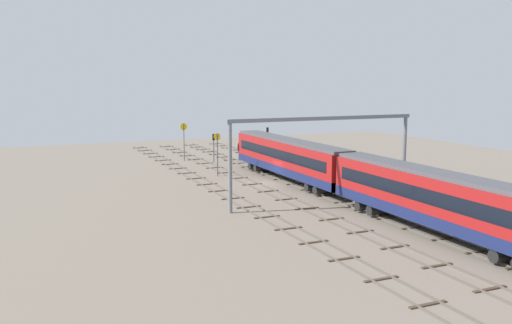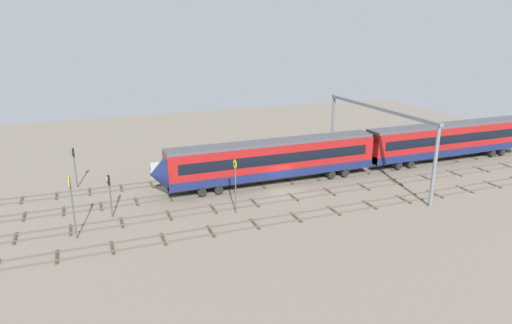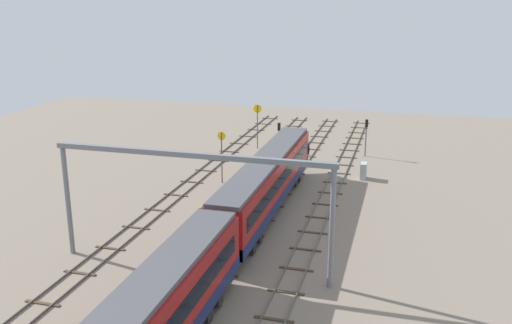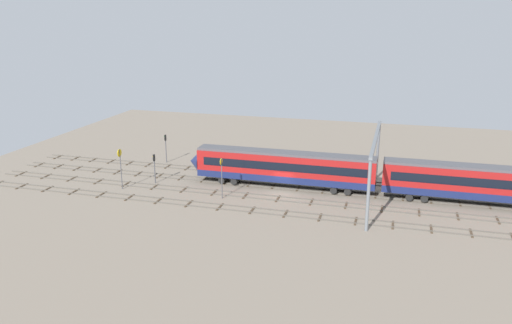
% 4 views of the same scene
% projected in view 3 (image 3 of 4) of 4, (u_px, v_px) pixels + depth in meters
% --- Properties ---
extents(ground_plane, '(97.60, 97.60, 0.00)m').
position_uv_depth(ground_plane, '(240.00, 210.00, 49.40)').
color(ground_plane, gray).
extents(track_near_foreground, '(81.60, 2.40, 0.16)m').
position_uv_depth(track_near_foreground, '(319.00, 217.00, 47.58)').
color(track_near_foreground, '#59544C').
rests_on(track_near_foreground, ground).
extents(track_with_train, '(81.60, 2.40, 0.16)m').
position_uv_depth(track_with_train, '(266.00, 212.00, 48.78)').
color(track_with_train, '#59544C').
rests_on(track_with_train, ground).
extents(track_middle, '(81.60, 2.40, 0.16)m').
position_uv_depth(track_middle, '(215.00, 207.00, 49.98)').
color(track_middle, '#59544C').
rests_on(track_middle, ground).
extents(track_second_far, '(81.60, 2.40, 0.16)m').
position_uv_depth(track_second_far, '(167.00, 202.00, 51.18)').
color(track_second_far, '#59544C').
rests_on(track_second_far, ground).
extents(train, '(50.40, 3.24, 4.80)m').
position_uv_depth(train, '(223.00, 237.00, 37.32)').
color(train, maroon).
rests_on(train, ground).
extents(overhead_gantry, '(0.40, 19.54, 8.36)m').
position_uv_depth(overhead_gantry, '(190.00, 181.00, 36.91)').
color(overhead_gantry, slate).
rests_on(overhead_gantry, ground).
extents(speed_sign_near_foreground, '(0.14, 0.85, 5.30)m').
position_uv_depth(speed_sign_near_foreground, '(222.00, 151.00, 55.84)').
color(speed_sign_near_foreground, '#4C4C51').
rests_on(speed_sign_near_foreground, ground).
extents(speed_sign_mid_trackside, '(0.14, 1.03, 5.51)m').
position_uv_depth(speed_sign_mid_trackside, '(257.00, 119.00, 68.87)').
color(speed_sign_mid_trackside, '#4C4C51').
rests_on(speed_sign_mid_trackside, ground).
extents(signal_light_trackside_approach, '(0.31, 0.32, 4.09)m').
position_uv_depth(signal_light_trackside_approach, '(279.00, 135.00, 65.35)').
color(signal_light_trackside_approach, '#4C4C51').
rests_on(signal_light_trackside_approach, ground).
extents(signal_light_trackside_departure, '(0.31, 0.32, 4.45)m').
position_uv_depth(signal_light_trackside_departure, '(366.00, 132.00, 65.48)').
color(signal_light_trackside_departure, '#4C4C51').
rests_on(signal_light_trackside_departure, ground).
extents(relay_cabinet, '(1.26, 0.61, 1.67)m').
position_uv_depth(relay_cabinet, '(363.00, 171.00, 57.87)').
color(relay_cabinet, '#B2B7BC').
rests_on(relay_cabinet, ground).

